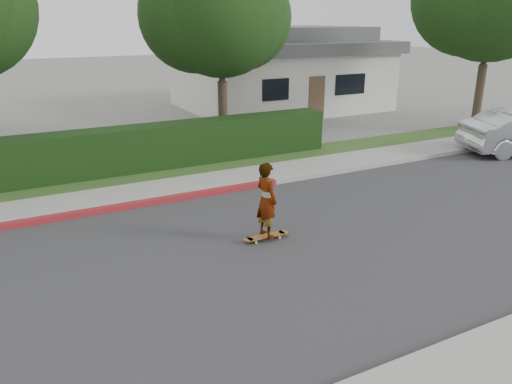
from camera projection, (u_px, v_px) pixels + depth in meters
ground at (325, 242)px, 11.21m from camera, size 120.00×120.00×0.00m
road at (325, 241)px, 11.20m from camera, size 60.00×8.00×0.01m
curb_near at (478, 337)px, 7.75m from camera, size 60.00×0.20×0.15m
curb_far at (245, 187)px, 14.61m from camera, size 60.00×0.20×0.15m
curb_red_section at (65, 216)px, 12.43m from camera, size 12.00×0.21×0.15m
sidewalk_far at (232, 179)px, 15.37m from camera, size 60.00×1.60×0.12m
planting_strip at (212, 166)px, 16.71m from camera, size 60.00×1.60×0.10m
hedge at (116, 152)px, 15.68m from camera, size 15.00×1.00×1.50m
tree_center at (218, 13)px, 17.92m from camera, size 5.66×4.84×7.44m
house at (279, 69)px, 27.39m from camera, size 10.60×8.60×4.30m
skateboard at (266, 236)px, 11.25m from camera, size 1.12×0.23×0.10m
skateboarder at (266, 200)px, 10.96m from camera, size 0.49×0.67×1.71m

